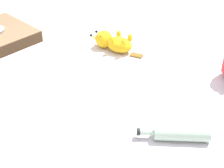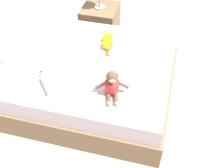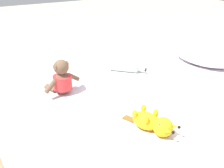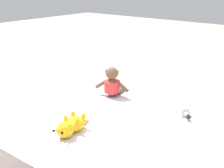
{
  "view_description": "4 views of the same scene",
  "coord_description": "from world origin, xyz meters",
  "px_view_note": "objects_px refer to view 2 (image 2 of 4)",
  "views": [
    {
      "loc": [
        -0.98,
        1.0,
        1.46
      ],
      "look_at": [
        0.0,
        0.0,
        0.52
      ],
      "focal_mm": 57.81,
      "sensor_mm": 36.0,
      "label": 1
    },
    {
      "loc": [
        -1.9,
        -0.91,
        2.16
      ],
      "look_at": [
        -0.34,
        -0.52,
        0.57
      ],
      "focal_mm": 43.79,
      "sensor_mm": 36.0,
      "label": 2
    },
    {
      "loc": [
        1.07,
        -1.08,
        1.24
      ],
      "look_at": [
        -0.16,
        -0.26,
        0.54
      ],
      "focal_mm": 40.47,
      "sensor_mm": 36.0,
      "label": 3
    },
    {
      "loc": [
        1.49,
        0.97,
        1.36
      ],
      "look_at": [
        -0.34,
        -0.52,
        0.57
      ],
      "focal_mm": 51.93,
      "sensor_mm": 36.0,
      "label": 4
    }
  ],
  "objects_px": {
    "nightstand": "(100,22)",
    "plush_monkey": "(112,85)",
    "bed": "(71,76)",
    "glass_bottle": "(47,84)",
    "plush_yellow_creature": "(108,41)"
  },
  "relations": [
    {
      "from": "bed",
      "to": "glass_bottle",
      "type": "xyz_separation_m",
      "value": [
        -0.42,
        0.04,
        0.27
      ]
    },
    {
      "from": "plush_yellow_creature",
      "to": "glass_bottle",
      "type": "height_order",
      "value": "plush_yellow_creature"
    },
    {
      "from": "bed",
      "to": "glass_bottle",
      "type": "distance_m",
      "value": 0.5
    },
    {
      "from": "plush_monkey",
      "to": "glass_bottle",
      "type": "height_order",
      "value": "plush_monkey"
    },
    {
      "from": "glass_bottle",
      "to": "nightstand",
      "type": "bearing_deg",
      "value": -1.55
    },
    {
      "from": "bed",
      "to": "plush_yellow_creature",
      "type": "relative_size",
      "value": 6.2
    },
    {
      "from": "glass_bottle",
      "to": "nightstand",
      "type": "height_order",
      "value": "glass_bottle"
    },
    {
      "from": "nightstand",
      "to": "bed",
      "type": "bearing_deg",
      "value": -179.88
    },
    {
      "from": "bed",
      "to": "nightstand",
      "type": "height_order",
      "value": "bed"
    },
    {
      "from": "glass_bottle",
      "to": "bed",
      "type": "bearing_deg",
      "value": -5.84
    },
    {
      "from": "bed",
      "to": "nightstand",
      "type": "xyz_separation_m",
      "value": [
        1.08,
        0.0,
        -0.02
      ]
    },
    {
      "from": "bed",
      "to": "plush_monkey",
      "type": "relative_size",
      "value": 7.19
    },
    {
      "from": "nightstand",
      "to": "plush_monkey",
      "type": "bearing_deg",
      "value": -159.89
    },
    {
      "from": "glass_bottle",
      "to": "nightstand",
      "type": "distance_m",
      "value": 1.53
    },
    {
      "from": "glass_bottle",
      "to": "plush_yellow_creature",
      "type": "bearing_deg",
      "value": -26.4
    }
  ]
}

